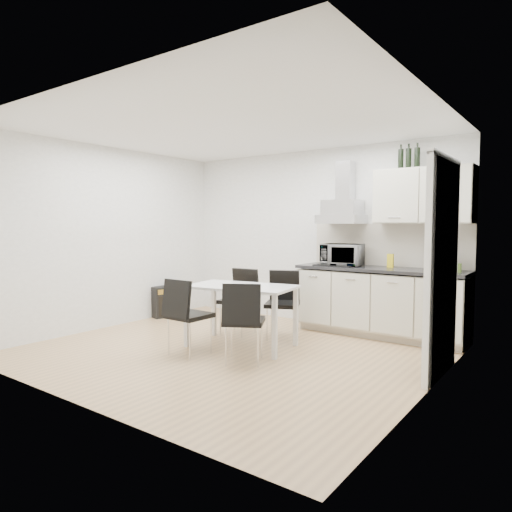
% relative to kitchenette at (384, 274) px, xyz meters
% --- Properties ---
extents(ground, '(4.50, 4.50, 0.00)m').
position_rel_kitchenette_xyz_m(ground, '(-1.19, -1.73, -0.83)').
color(ground, tan).
rests_on(ground, ground).
extents(wall_back, '(4.50, 0.10, 2.60)m').
position_rel_kitchenette_xyz_m(wall_back, '(-1.19, 0.27, 0.47)').
color(wall_back, white).
rests_on(wall_back, ground).
extents(wall_front, '(4.50, 0.10, 2.60)m').
position_rel_kitchenette_xyz_m(wall_front, '(-1.19, -3.73, 0.47)').
color(wall_front, white).
rests_on(wall_front, ground).
extents(wall_left, '(0.10, 4.00, 2.60)m').
position_rel_kitchenette_xyz_m(wall_left, '(-3.44, -1.73, 0.47)').
color(wall_left, white).
rests_on(wall_left, ground).
extents(wall_right, '(0.10, 4.00, 2.60)m').
position_rel_kitchenette_xyz_m(wall_right, '(1.06, -1.73, 0.47)').
color(wall_right, white).
rests_on(wall_right, ground).
extents(ceiling, '(4.50, 4.50, 0.00)m').
position_rel_kitchenette_xyz_m(ceiling, '(-1.19, -1.73, 1.77)').
color(ceiling, white).
rests_on(ceiling, wall_back).
extents(doorway, '(0.08, 1.04, 2.10)m').
position_rel_kitchenette_xyz_m(doorway, '(1.02, -1.18, 0.22)').
color(doorway, white).
rests_on(doorway, ground).
extents(kitchenette, '(2.22, 0.64, 2.52)m').
position_rel_kitchenette_xyz_m(kitchenette, '(0.00, 0.00, 0.00)').
color(kitchenette, beige).
rests_on(kitchenette, ground).
extents(dining_table, '(1.38, 0.93, 0.75)m').
position_rel_kitchenette_xyz_m(dining_table, '(-1.22, -1.50, -0.17)').
color(dining_table, white).
rests_on(dining_table, ground).
extents(chair_far_left, '(0.48, 0.53, 0.88)m').
position_rel_kitchenette_xyz_m(chair_far_left, '(-1.64, -1.04, -0.39)').
color(chair_far_left, black).
rests_on(chair_far_left, ground).
extents(chair_far_right, '(0.61, 0.64, 0.88)m').
position_rel_kitchenette_xyz_m(chair_far_right, '(-1.02, -0.89, -0.39)').
color(chair_far_right, black).
rests_on(chair_far_right, ground).
extents(chair_near_left, '(0.45, 0.51, 0.88)m').
position_rel_kitchenette_xyz_m(chair_near_left, '(-1.48, -2.13, -0.39)').
color(chair_near_left, black).
rests_on(chair_near_left, ground).
extents(chair_near_right, '(0.63, 0.65, 0.88)m').
position_rel_kitchenette_xyz_m(chair_near_right, '(-0.80, -2.00, -0.39)').
color(chair_near_right, black).
rests_on(chair_near_right, ground).
extents(guitar_amp, '(0.41, 0.64, 0.49)m').
position_rel_kitchenette_xyz_m(guitar_amp, '(-3.29, -0.73, -0.58)').
color(guitar_amp, black).
rests_on(guitar_amp, ground).
extents(floor_speaker, '(0.20, 0.19, 0.26)m').
position_rel_kitchenette_xyz_m(floor_speaker, '(-2.39, 0.17, -0.70)').
color(floor_speaker, black).
rests_on(floor_speaker, ground).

